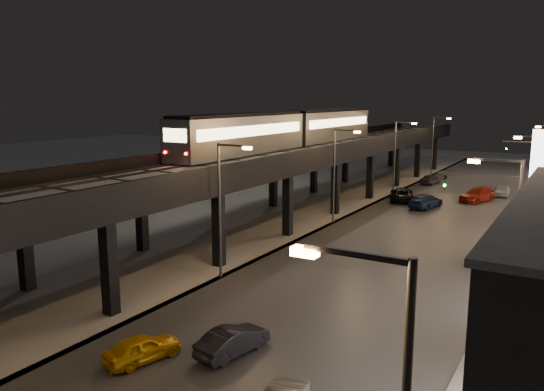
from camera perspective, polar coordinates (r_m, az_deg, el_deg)
The scene contains 23 objects.
ground at distance 26.90m, azimuth -21.55°, elevation -16.43°, with size 220.00×220.00×0.00m, color silver.
road_surface at distance 52.02m, azimuth 16.67°, elevation -3.09°, with size 17.00×120.00×0.06m, color #46474D.
under_viaduct_pavement at distance 56.68m, azimuth 3.35°, elevation -1.56°, with size 11.00×120.00×0.06m, color #9FA1A8.
elevated_viaduct at distance 53.02m, azimuth 1.84°, elevation 3.74°, with size 9.00×100.00×6.30m.
viaduct_trackbed at distance 53.05m, azimuth 1.90°, elevation 4.58°, with size 8.40×100.00×0.32m.
viaduct_parapet_streetside at distance 51.08m, azimuth 6.21°, elevation 4.82°, with size 0.30×100.00×1.10m, color black.
viaduct_parapet_far at distance 55.25m, azimuth -2.04°, elevation 5.30°, with size 0.30×100.00×1.10m, color black.
streetlight_left_1 at distance 34.39m, azimuth -5.31°, elevation -0.64°, with size 2.57×0.28×9.00m.
streetlight_right_1 at distance 28.14m, azimuth 24.29°, elevation -4.05°, with size 2.56×0.28×9.00m.
streetlight_left_2 at distance 49.86m, azimuth 6.97°, elevation 2.79°, with size 2.57×0.28×9.00m.
streetlight_right_2 at distance 45.78m, azimuth 26.99°, elevation 1.04°, with size 2.56×0.28×9.00m.
streetlight_left_3 at distance 66.62m, azimuth 13.30°, elevation 4.52°, with size 2.57×0.28×9.00m.
streetlight_left_4 at distance 83.89m, azimuth 17.06°, elevation 5.52°, with size 2.57×0.28×9.00m.
traffic_light_rig_a at distance 37.13m, azimuth 24.51°, elevation -1.89°, with size 6.10×0.34×7.00m.
subway_train at distance 58.39m, azimuth 2.12°, elevation 7.20°, with size 3.17×38.38×3.79m.
car_taxi at distance 25.71m, azimuth -13.75°, elevation -15.76°, with size 1.44×3.57×1.22m, color #E9AA0F.
car_near_white at distance 25.70m, azimuth -4.22°, elevation -15.40°, with size 1.36×3.90×1.29m, color black.
car_mid_silver at distance 63.07m, azimuth 13.80°, elevation 0.07°, with size 2.55×5.53×1.54m, color black.
car_mid_dark at distance 59.78m, azimuth 16.16°, elevation -0.61°, with size 2.14×5.25×1.52m, color #131F3F.
car_far_white at distance 76.57m, azimuth 16.67°, elevation 1.67°, with size 1.62×4.02×1.37m, color #35383F.
car_onc_dark at distance 40.41m, azimuth 22.68°, elevation -6.46°, with size 2.09×4.54×1.26m, color silver.
car_onc_white at distance 65.38m, azimuth 21.20°, elevation 0.02°, with size 2.14×5.27×1.53m, color maroon.
car_onc_red at distance 70.26m, azimuth 23.53°, elevation 0.45°, with size 1.56×3.88×1.32m, color #A6A7A9.
Camera 1 is at (19.53, -14.21, 11.85)m, focal length 35.00 mm.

